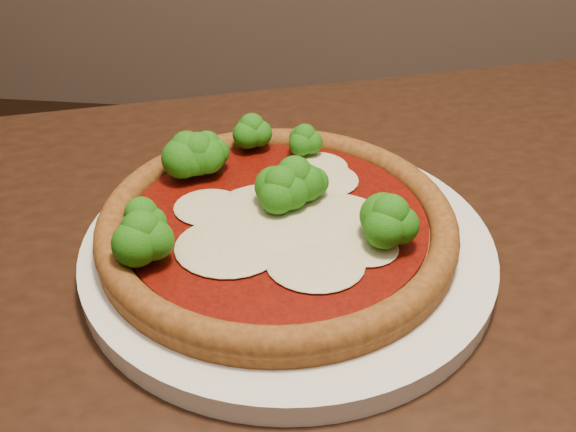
# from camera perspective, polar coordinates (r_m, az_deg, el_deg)

# --- Properties ---
(dining_table) EXTENTS (1.31, 1.09, 0.75)m
(dining_table) POSITION_cam_1_polar(r_m,az_deg,el_deg) (0.55, 8.04, -15.74)
(dining_table) COLOR black
(dining_table) RESTS_ON floor
(plate) EXTENTS (0.32, 0.32, 0.02)m
(plate) POSITION_cam_1_polar(r_m,az_deg,el_deg) (0.50, -0.00, -2.87)
(plate) COLOR silver
(plate) RESTS_ON dining_table
(pizza) EXTENTS (0.28, 0.28, 0.06)m
(pizza) POSITION_cam_1_polar(r_m,az_deg,el_deg) (0.50, -1.67, 0.36)
(pizza) COLOR brown
(pizza) RESTS_ON plate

